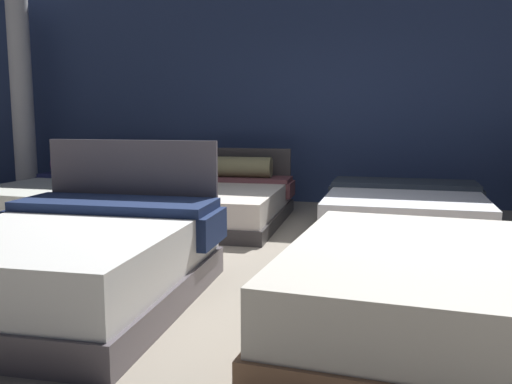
# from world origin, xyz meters

# --- Properties ---
(ground_plane) EXTENTS (18.00, 18.00, 0.02)m
(ground_plane) POSITION_xyz_m (0.00, 0.00, -0.01)
(ground_plane) COLOR gray
(showroom_back_wall) EXTENTS (18.00, 0.06, 3.50)m
(showroom_back_wall) POSITION_xyz_m (0.00, 3.18, 1.75)
(showroom_back_wall) COLOR navy
(showroom_back_wall) RESTS_ON ground_plane
(bed_1) EXTENTS (1.68, 2.04, 1.05)m
(bed_1) POSITION_xyz_m (-1.10, -1.42, 0.29)
(bed_1) COLOR #575057
(bed_1) RESTS_ON ground_plane
(bed_2) EXTENTS (1.62, 2.14, 0.52)m
(bed_2) POSITION_xyz_m (1.11, -1.41, 0.25)
(bed_2) COLOR #93684A
(bed_2) RESTS_ON ground_plane
(bed_4) EXTENTS (1.56, 2.10, 0.75)m
(bed_4) POSITION_xyz_m (-3.19, 1.43, 0.22)
(bed_4) COLOR #56545D
(bed_4) RESTS_ON ground_plane
(bed_5) EXTENTS (1.65, 2.17, 0.81)m
(bed_5) POSITION_xyz_m (-1.08, 1.45, 0.23)
(bed_5) COLOR #333032
(bed_5) RESTS_ON ground_plane
(bed_6) EXTENTS (1.71, 1.99, 0.48)m
(bed_6) POSITION_xyz_m (1.03, 1.43, 0.22)
(bed_6) COLOR #525956
(bed_6) RESTS_ON ground_plane
(support_pillar) EXTENTS (0.32, 0.32, 3.50)m
(support_pillar) POSITION_xyz_m (-4.59, 2.60, 1.75)
(support_pillar) COLOR silver
(support_pillar) RESTS_ON ground_plane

